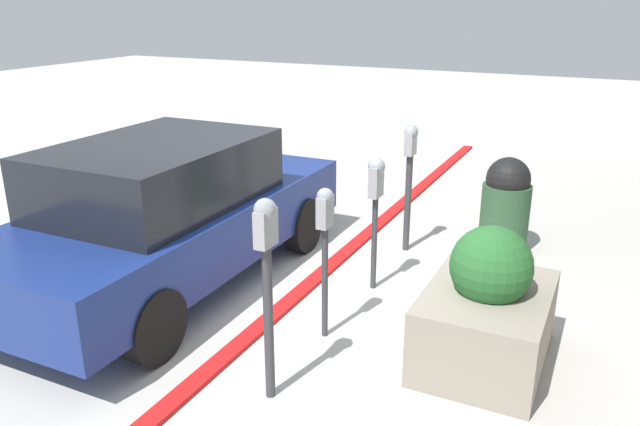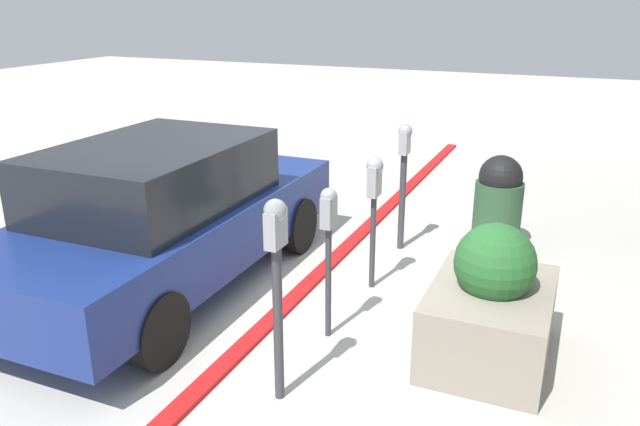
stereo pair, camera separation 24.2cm
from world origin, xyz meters
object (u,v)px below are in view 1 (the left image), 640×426
parking_meter_middle (376,191)px  parked_car_front (169,212)px  parking_meter_fourth (409,167)px  planter_box (487,311)px  trash_bin (506,205)px  parking_meter_second (325,229)px  parking_meter_nearest (267,264)px

parking_meter_middle → parked_car_front: (-0.78, 1.88, -0.25)m
parking_meter_fourth → planter_box: size_ratio=1.13×
planter_box → trash_bin: planter_box is taller
parked_car_front → parking_meter_middle: bearing=-67.8°
planter_box → parked_car_front: size_ratio=0.31×
parking_meter_middle → parking_meter_fourth: bearing=1.4°
parking_meter_fourth → planter_box: bearing=-146.2°
parking_meter_middle → planter_box: bearing=-123.6°
parking_meter_second → parking_meter_middle: 1.07m
parking_meter_second → trash_bin: parking_meter_second is taller
parking_meter_nearest → parked_car_front: (1.24, 1.86, -0.29)m
parking_meter_fourth → parked_car_front: 2.66m
parking_meter_second → parked_car_front: (0.28, 1.85, -0.22)m
parking_meter_second → parking_meter_middle: (1.06, -0.03, 0.03)m
parked_car_front → trash_bin: size_ratio=3.78×
parking_meter_fourth → planter_box: 2.43m
parking_meter_second → parked_car_front: size_ratio=0.32×
parking_meter_nearest → parking_meter_fourth: bearing=0.2°
parked_car_front → parking_meter_second: bearing=-99.1°
parking_meter_nearest → parking_meter_second: bearing=1.0°
parked_car_front → parking_meter_fourth: bearing=-44.8°
parking_meter_middle → trash_bin: 1.92m
parking_meter_second → parking_meter_fourth: 2.17m
parking_meter_middle → parking_meter_fourth: parking_meter_fourth is taller
parked_car_front → planter_box: bearing=-91.7°
parking_meter_second → parking_meter_nearest: bearing=-179.0°
parking_meter_middle → parked_car_front: size_ratio=0.32×
planter_box → trash_bin: size_ratio=1.18×
parking_meter_middle → planter_box: 1.65m
parking_meter_fourth → trash_bin: size_ratio=1.33×
planter_box → parked_car_front: 3.18m
parking_meter_nearest → parked_car_front: size_ratio=0.37×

